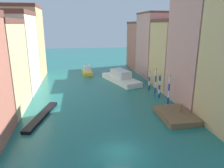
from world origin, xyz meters
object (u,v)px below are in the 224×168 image
Objects in this scene: mooring_pole_3 at (149,80)px; gondola_black at (42,116)px; mooring_pole_1 at (159,86)px; person_on_dock at (181,108)px; motorboat_0 at (87,71)px; mooring_pole_0 at (169,89)px; waterfront_dock at (176,115)px; mooring_pole_2 at (156,81)px; vaporetto_white at (121,78)px.

mooring_pole_3 is 22.05m from gondola_black.
mooring_pole_3 is at bearing 90.77° from mooring_pole_1.
person_on_dock is 13.47m from mooring_pole_3.
motorboat_0 is (-11.48, 29.52, -0.66)m from person_on_dock.
waterfront_dock is at bearing -102.75° from mooring_pole_0.
gondola_black is (-19.74, -7.82, -2.24)m from mooring_pole_2.
vaporetto_white is at bearing 100.18° from waterfront_dock.
person_on_dock is at bearing -90.83° from mooring_pole_1.
vaporetto_white is at bearing 107.79° from mooring_pole_0.
mooring_pole_1 is 0.43× the size of gondola_black.
motorboat_0 is (-10.74, 29.68, 0.40)m from waterfront_dock.
mooring_pole_2 is 1.25× the size of mooring_pole_3.
mooring_pole_3 is (0.79, 13.61, 1.59)m from waterfront_dock.
mooring_pole_2 is 10.50m from vaporetto_white.
waterfront_dock is 20.68m from vaporetto_white.
mooring_pole_2 is at bearing 84.20° from waterfront_dock.
motorboat_0 is at bearing 109.89° from waterfront_dock.
waterfront_dock is 1.30m from person_on_dock.
vaporetto_white is (-3.65, 20.34, 0.61)m from waterfront_dock.
mooring_pole_0 is 1.29× the size of mooring_pole_3.
mooring_pole_0 is 15.92m from vaporetto_white.
vaporetto_white is (-4.78, 9.23, -1.47)m from mooring_pole_2.
person_on_dock is at bearing -68.75° from motorboat_0.
mooring_pole_3 is at bearing -56.57° from vaporetto_white.
person_on_dock is 19.65m from gondola_black.
mooring_pole_0 is 0.50× the size of gondola_black.
waterfront_dock is 1.50× the size of mooring_pole_1.
mooring_pole_2 is (-0.06, 5.86, -0.08)m from mooring_pole_0.
vaporetto_white is (-4.39, 20.19, -0.45)m from person_on_dock.
gondola_black is at bearing -106.63° from motorboat_0.
gondola_black is at bearing 169.94° from waterfront_dock.
waterfront_dock is 1.68× the size of mooring_pole_3.
vaporetto_white is 1.27× the size of gondola_black.
mooring_pole_3 reaches higher than motorboat_0.
mooring_pole_1 is at bearing -61.34° from motorboat_0.
mooring_pole_3 reaches higher than gondola_black.
mooring_pole_0 is at bearing -84.15° from mooring_pole_1.
vaporetto_white is (-4.51, 11.89, -1.23)m from mooring_pole_1.
vaporetto_white is at bearing 117.39° from mooring_pole_2.
mooring_pole_2 is 22.09m from motorboat_0.
mooring_pole_3 is at bearing 27.98° from gondola_black.
mooring_pole_2 is at bearing -82.29° from mooring_pole_3.
gondola_black is (-19.80, -1.95, -2.32)m from mooring_pole_0.
waterfront_dock is 18.91m from gondola_black.
mooring_pole_0 reaches higher than motorboat_0.
person_on_dock is 0.14× the size of gondola_black.
mooring_pole_2 reaches higher than gondola_black.
mooring_pole_1 is 2.69m from mooring_pole_2.
gondola_black is (-14.96, -17.04, -0.77)m from vaporetto_white.
motorboat_0 is (-11.93, 24.42, -1.76)m from mooring_pole_0.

